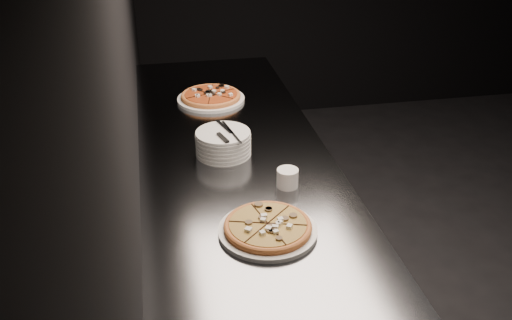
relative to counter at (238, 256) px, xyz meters
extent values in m
cube|color=black|center=(-0.37, 0.00, 0.94)|extent=(0.02, 5.00, 2.80)
cube|color=slate|center=(0.00, 0.00, -0.01)|extent=(0.70, 2.40, 0.90)
cube|color=slate|center=(0.00, 0.00, 0.45)|extent=(0.74, 2.44, 0.02)
cylinder|color=silver|center=(0.02, -0.49, 0.47)|extent=(0.31, 0.31, 0.01)
cylinder|color=#D87F40|center=(0.02, -0.49, 0.48)|extent=(0.34, 0.34, 0.01)
torus|color=#D87F40|center=(0.02, -0.49, 0.49)|extent=(0.34, 0.34, 0.02)
cylinder|color=#E8BD4D|center=(0.02, -0.49, 0.49)|extent=(0.30, 0.30, 0.01)
cylinder|color=silver|center=(-0.02, 0.62, 0.47)|extent=(0.32, 0.32, 0.02)
cylinder|color=#D87F40|center=(-0.02, 0.62, 0.48)|extent=(0.35, 0.35, 0.01)
torus|color=#D87F40|center=(-0.02, 0.62, 0.49)|extent=(0.36, 0.36, 0.02)
cylinder|color=#AE4219|center=(-0.02, 0.62, 0.49)|extent=(0.31, 0.31, 0.01)
cylinder|color=silver|center=(-0.04, 0.06, 0.47)|extent=(0.21, 0.21, 0.02)
cylinder|color=silver|center=(-0.04, 0.06, 0.48)|extent=(0.21, 0.21, 0.02)
cylinder|color=silver|center=(-0.04, 0.06, 0.50)|extent=(0.21, 0.21, 0.02)
cylinder|color=silver|center=(-0.04, 0.06, 0.52)|extent=(0.21, 0.21, 0.02)
cylinder|color=silver|center=(-0.04, 0.06, 0.53)|extent=(0.21, 0.21, 0.02)
cylinder|color=silver|center=(-0.04, 0.06, 0.55)|extent=(0.21, 0.21, 0.02)
cube|color=#B4B6BB|center=(-0.03, 0.10, 0.56)|extent=(0.05, 0.14, 0.00)
cube|color=black|center=(-0.05, 0.00, 0.56)|extent=(0.04, 0.09, 0.01)
cube|color=#B4B6BB|center=(-0.01, 0.05, 0.56)|extent=(0.02, 0.21, 0.00)
cylinder|color=white|center=(0.14, -0.23, 0.49)|extent=(0.08, 0.08, 0.07)
cylinder|color=black|center=(0.14, -0.23, 0.52)|extent=(0.06, 0.06, 0.01)
camera|label=1|loc=(-0.30, -1.91, 1.50)|focal=40.00mm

